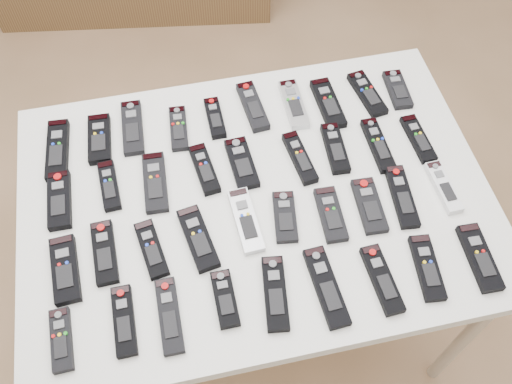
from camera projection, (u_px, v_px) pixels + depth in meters
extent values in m
plane|color=olive|center=(282.00, 285.00, 2.22)|extent=(4.00, 4.00, 0.00)
cube|color=white|center=(256.00, 200.00, 1.54)|extent=(1.25, 0.88, 0.04)
cylinder|color=beige|center=(464.00, 339.00, 1.73)|extent=(0.04, 0.04, 0.74)
cylinder|color=beige|center=(76.00, 198.00, 2.00)|extent=(0.04, 0.04, 0.74)
cylinder|color=beige|center=(382.00, 144.00, 2.13)|extent=(0.04, 0.04, 0.74)
cube|color=black|center=(58.00, 150.00, 1.59)|extent=(0.07, 0.21, 0.02)
cube|color=black|center=(100.00, 139.00, 1.61)|extent=(0.07, 0.17, 0.02)
cube|color=black|center=(133.00, 128.00, 1.64)|extent=(0.06, 0.19, 0.02)
cube|color=black|center=(179.00, 129.00, 1.63)|extent=(0.06, 0.16, 0.02)
cube|color=black|center=(215.00, 118.00, 1.65)|extent=(0.04, 0.14, 0.02)
cube|color=black|center=(253.00, 106.00, 1.68)|extent=(0.07, 0.19, 0.02)
cube|color=#B7B7BC|center=(294.00, 104.00, 1.68)|extent=(0.05, 0.18, 0.02)
cube|color=black|center=(328.00, 104.00, 1.68)|extent=(0.06, 0.19, 0.02)
cube|color=black|center=(367.00, 94.00, 1.71)|extent=(0.08, 0.18, 0.02)
cube|color=black|center=(397.00, 90.00, 1.72)|extent=(0.06, 0.15, 0.02)
cube|color=black|center=(59.00, 200.00, 1.50)|extent=(0.06, 0.18, 0.02)
cube|color=black|center=(109.00, 186.00, 1.53)|extent=(0.05, 0.16, 0.02)
cube|color=black|center=(155.00, 182.00, 1.53)|extent=(0.07, 0.19, 0.02)
cube|color=black|center=(205.00, 169.00, 1.55)|extent=(0.07, 0.16, 0.02)
cube|color=black|center=(242.00, 163.00, 1.57)|extent=(0.07, 0.17, 0.02)
cube|color=black|center=(300.00, 158.00, 1.57)|extent=(0.06, 0.18, 0.02)
cube|color=black|center=(335.00, 148.00, 1.59)|extent=(0.06, 0.17, 0.02)
cube|color=black|center=(378.00, 145.00, 1.60)|extent=(0.05, 0.18, 0.02)
cube|color=black|center=(418.00, 139.00, 1.61)|extent=(0.05, 0.17, 0.02)
cube|color=black|center=(65.00, 270.00, 1.39)|extent=(0.07, 0.18, 0.02)
cube|color=black|center=(105.00, 253.00, 1.42)|extent=(0.06, 0.18, 0.02)
cube|color=black|center=(152.00, 249.00, 1.42)|extent=(0.07, 0.17, 0.02)
cube|color=black|center=(198.00, 238.00, 1.44)|extent=(0.09, 0.19, 0.02)
cube|color=#B7B7BC|center=(246.00, 220.00, 1.47)|extent=(0.06, 0.19, 0.02)
cube|color=black|center=(285.00, 217.00, 1.47)|extent=(0.08, 0.15, 0.02)
cube|color=black|center=(331.00, 214.00, 1.48)|extent=(0.06, 0.16, 0.02)
cube|color=black|center=(369.00, 206.00, 1.49)|extent=(0.07, 0.17, 0.02)
cube|color=black|center=(402.00, 197.00, 1.51)|extent=(0.07, 0.19, 0.02)
cube|color=silver|center=(443.00, 187.00, 1.52)|extent=(0.05, 0.16, 0.02)
cube|color=black|center=(61.00, 340.00, 1.30)|extent=(0.05, 0.15, 0.02)
cube|color=black|center=(124.00, 321.00, 1.32)|extent=(0.05, 0.17, 0.02)
cube|color=black|center=(169.00, 316.00, 1.33)|extent=(0.05, 0.19, 0.02)
cube|color=black|center=(225.00, 299.00, 1.35)|extent=(0.05, 0.14, 0.02)
cube|color=black|center=(275.00, 293.00, 1.36)|extent=(0.08, 0.19, 0.02)
cube|color=black|center=(326.00, 287.00, 1.37)|extent=(0.06, 0.21, 0.02)
cube|color=black|center=(382.00, 279.00, 1.38)|extent=(0.06, 0.18, 0.02)
cube|color=black|center=(427.00, 268.00, 1.39)|extent=(0.07, 0.18, 0.02)
cube|color=black|center=(480.00, 257.00, 1.41)|extent=(0.06, 0.18, 0.02)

